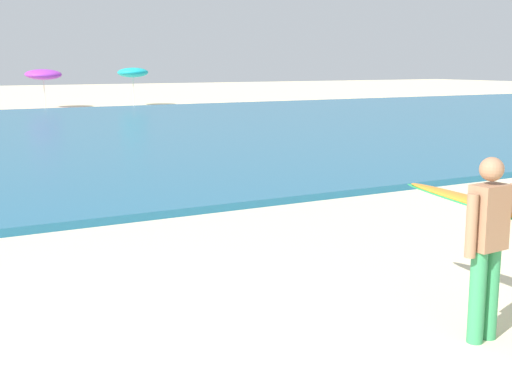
% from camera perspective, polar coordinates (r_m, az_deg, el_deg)
% --- Properties ---
extents(surfer_with_board, '(1.04, 3.02, 1.73)m').
position_cam_1_polar(surfer_with_board, '(6.85, 19.91, -2.85)').
color(surfer_with_board, '#338E56').
rests_on(surfer_with_board, ground).
extents(beach_umbrella_3, '(2.06, 2.09, 2.27)m').
position_cam_1_polar(beach_umbrella_3, '(41.93, -17.10, 9.23)').
color(beach_umbrella_3, beige).
rests_on(beach_umbrella_3, ground).
extents(beach_umbrella_4, '(1.84, 1.86, 2.31)m').
position_cam_1_polar(beach_umbrella_4, '(43.03, -10.10, 9.65)').
color(beach_umbrella_4, beige).
rests_on(beach_umbrella_4, ground).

